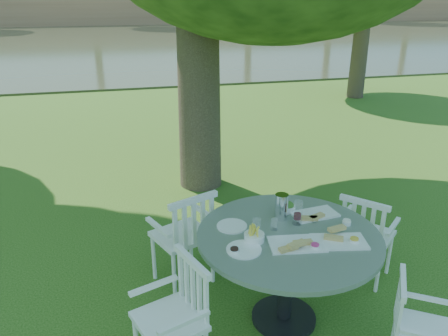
{
  "coord_description": "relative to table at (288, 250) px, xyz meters",
  "views": [
    {
      "loc": [
        -1.11,
        -4.19,
        2.66
      ],
      "look_at": [
        0.0,
        0.2,
        0.85
      ],
      "focal_mm": 35.0,
      "sensor_mm": 36.0,
      "label": 1
    }
  ],
  "objects": [
    {
      "name": "chair_se",
      "position": [
        0.63,
        -0.78,
        -0.22
      ],
      "size": [
        0.56,
        0.56,
        0.82
      ],
      "rotation": [
        0.0,
        0.0,
        0.97
      ],
      "color": "white",
      "rests_on": "ground"
    },
    {
      "name": "chair_sw",
      "position": [
        -0.95,
        -0.3,
        -0.16
      ],
      "size": [
        0.57,
        0.59,
        0.93
      ],
      "rotation": [
        0.0,
        0.0,
        -1.23
      ],
      "color": "white",
      "rests_on": "ground"
    },
    {
      "name": "chair_nw",
      "position": [
        -0.72,
        0.69,
        -0.13
      ],
      "size": [
        0.64,
        0.62,
        0.99
      ],
      "rotation": [
        0.0,
        0.0,
        -2.74
      ],
      "color": "white",
      "rests_on": "ground"
    },
    {
      "name": "ground",
      "position": [
        -0.15,
        1.34,
        -0.71
      ],
      "size": [
        140.0,
        140.0,
        0.0
      ],
      "primitive_type": "plane",
      "color": "#1E420D",
      "rests_on": "ground"
    },
    {
      "name": "table",
      "position": [
        0.0,
        0.0,
        0.0
      ],
      "size": [
        1.49,
        1.49,
        0.86
      ],
      "color": "black",
      "rests_on": "ground"
    },
    {
      "name": "tableware",
      "position": [
        0.01,
        0.07,
        0.2
      ],
      "size": [
        1.12,
        0.85,
        0.23
      ],
      "color": "white",
      "rests_on": "table"
    },
    {
      "name": "chair_ne",
      "position": [
        0.93,
        0.36,
        -0.17
      ],
      "size": [
        0.63,
        0.63,
        0.92
      ],
      "rotation": [
        0.0,
        0.0,
        -4.0
      ],
      "color": "white",
      "rests_on": "ground"
    },
    {
      "name": "river",
      "position": [
        -0.15,
        24.34,
        -0.71
      ],
      "size": [
        100.0,
        28.0,
        0.12
      ],
      "primitive_type": "cube",
      "color": "#343921",
      "rests_on": "ground"
    }
  ]
}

